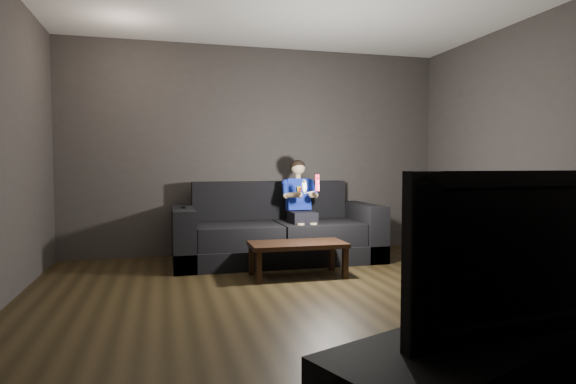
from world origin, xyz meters
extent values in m
plane|color=black|center=(0.00, 0.00, 0.00)|extent=(5.00, 5.00, 0.00)
cube|color=#393331|center=(0.00, 2.50, 1.35)|extent=(5.00, 0.04, 2.70)
cube|color=#393331|center=(0.00, -2.50, 1.35)|extent=(5.00, 0.04, 2.70)
cube|color=#393331|center=(2.50, 0.00, 1.35)|extent=(0.04, 5.00, 2.70)
cube|color=black|center=(0.09, 1.84, 0.11)|extent=(2.46, 1.06, 0.21)
cube|color=black|center=(-0.40, 1.73, 0.34)|extent=(0.96, 0.75, 0.26)
cube|color=black|center=(0.58, 1.73, 0.34)|extent=(0.96, 0.75, 0.26)
cube|color=black|center=(0.09, 2.25, 0.71)|extent=(1.97, 0.25, 0.48)
cube|color=black|center=(-1.02, 1.84, 0.34)|extent=(0.25, 1.06, 0.67)
cube|color=black|center=(1.20, 1.84, 0.34)|extent=(0.25, 1.06, 0.67)
cube|color=black|center=(0.37, 1.71, 0.54)|extent=(0.29, 0.36, 0.13)
cube|color=#063595|center=(0.37, 1.90, 0.80)|extent=(0.29, 0.21, 0.40)
cube|color=#FCF003|center=(0.37, 1.82, 0.85)|extent=(0.09, 0.09, 0.10)
cube|color=red|center=(0.37, 1.82, 0.85)|extent=(0.06, 0.06, 0.06)
cylinder|color=tan|center=(0.37, 1.90, 1.02)|extent=(0.07, 0.07, 0.06)
sphere|color=tan|center=(0.37, 1.90, 1.13)|extent=(0.17, 0.17, 0.17)
ellipsoid|color=black|center=(0.37, 1.91, 1.14)|extent=(0.18, 0.18, 0.16)
cylinder|color=#063595|center=(0.19, 1.84, 0.87)|extent=(0.08, 0.22, 0.18)
cylinder|color=#063595|center=(0.55, 1.84, 0.87)|extent=(0.08, 0.22, 0.18)
cylinder|color=tan|center=(0.24, 1.69, 0.82)|extent=(0.13, 0.23, 0.10)
cylinder|color=tan|center=(0.50, 1.69, 0.82)|extent=(0.13, 0.23, 0.10)
sphere|color=tan|center=(0.30, 1.60, 0.81)|extent=(0.08, 0.08, 0.08)
sphere|color=tan|center=(0.45, 1.60, 0.81)|extent=(0.08, 0.08, 0.08)
cylinder|color=tan|center=(0.29, 1.52, 0.33)|extent=(0.09, 0.09, 0.33)
cylinder|color=tan|center=(0.45, 1.52, 0.33)|extent=(0.09, 0.09, 0.33)
cube|color=#EA1D3F|center=(0.45, 1.39, 0.96)|extent=(0.06, 0.08, 0.19)
cube|color=#6A0015|center=(0.45, 1.37, 1.01)|extent=(0.03, 0.02, 0.03)
cylinder|color=white|center=(0.45, 1.37, 0.94)|extent=(0.02, 0.01, 0.02)
ellipsoid|color=white|center=(0.30, 1.40, 0.92)|extent=(0.07, 0.10, 0.16)
cylinder|color=black|center=(0.30, 1.36, 0.98)|extent=(0.03, 0.01, 0.03)
cube|color=black|center=(-1.02, 1.79, 0.68)|extent=(0.04, 0.14, 0.03)
cube|color=black|center=(-1.02, 1.83, 0.70)|extent=(0.02, 0.02, 0.00)
cube|color=black|center=(0.10, 0.99, 0.34)|extent=(0.99, 0.51, 0.04)
cube|color=black|center=(-0.34, 0.78, 0.16)|extent=(0.05, 0.05, 0.31)
cube|color=black|center=(0.55, 0.78, 0.16)|extent=(0.05, 0.05, 0.31)
cube|color=black|center=(-0.34, 1.19, 0.16)|extent=(0.05, 0.05, 0.31)
cube|color=black|center=(0.55, 1.19, 0.16)|extent=(0.05, 0.05, 0.31)
imported|color=black|center=(-0.02, -2.27, 0.84)|extent=(1.01, 0.24, 0.58)
camera|label=1|loc=(-1.24, -3.76, 1.15)|focal=30.00mm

